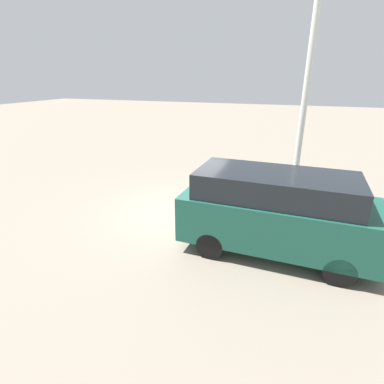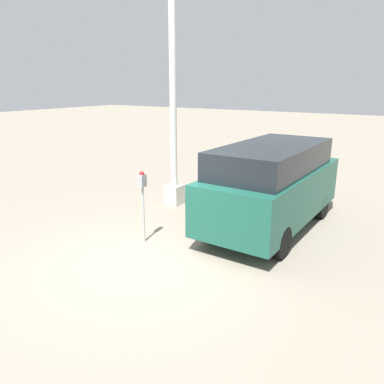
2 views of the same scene
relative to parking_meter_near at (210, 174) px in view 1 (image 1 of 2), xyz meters
The scene contains 4 objects.
ground_plane 1.50m from the parking_meter_near, 140.40° to the right, with size 80.00×80.00×0.00m, color gray.
parking_meter_near is the anchor object (origin of this frame).
lamp_post 3.00m from the parking_meter_near, 21.38° to the left, with size 0.44×0.44×6.54m.
parked_van 3.00m from the parking_meter_near, 42.14° to the right, with size 4.52×1.91×2.02m.
Camera 1 is at (3.24, -8.07, 4.05)m, focal length 28.00 mm.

